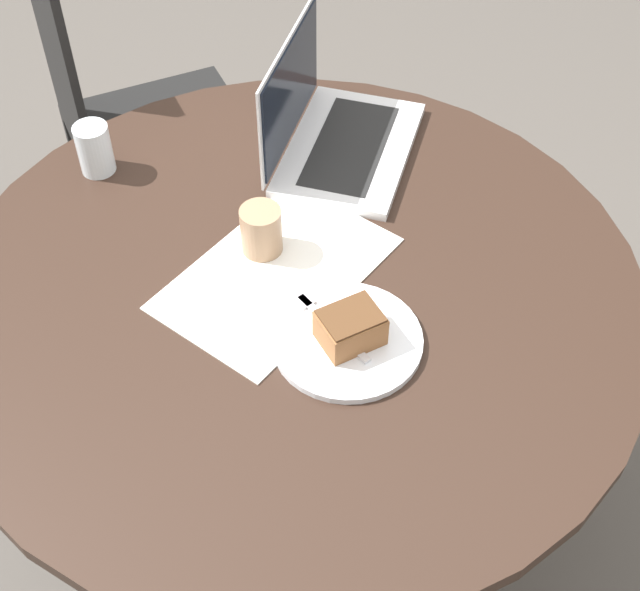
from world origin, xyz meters
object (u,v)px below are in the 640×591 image
chair (129,125)px  laptop (334,133)px  coffee_glass (261,231)px  plate (347,340)px

chair → laptop: chair is taller
chair → laptop: bearing=27.6°
chair → coffee_glass: 0.79m
plate → coffee_glass: bearing=70.9°
plate → laptop: bearing=38.4°
coffee_glass → laptop: laptop is taller
plate → chair: bearing=66.7°
chair → laptop: 0.67m
chair → plate: size_ratio=4.19×
laptop → plate: bearing=18.1°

